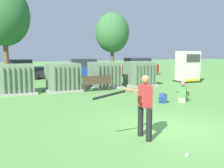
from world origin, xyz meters
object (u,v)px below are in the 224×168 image
at_px(transformer_west, 16,79).
at_px(sports_ball, 187,155).
at_px(backpack, 163,98).
at_px(parked_car_left_of_center, 82,69).
at_px(batter, 143,104).
at_px(parked_car_leftmost, 18,70).
at_px(transformer_east, 139,74).
at_px(parked_car_right_of_center, 136,67).
at_px(park_bench, 96,82).
at_px(transformer_mid_west, 63,78).
at_px(transformer_mid_east, 104,75).
at_px(generator_enclosure, 188,67).
at_px(seated_spectator, 183,94).

relative_size(transformer_west, sports_ball, 23.33).
bearing_deg(backpack, parked_car_left_of_center, 90.53).
relative_size(batter, parked_car_leftmost, 0.40).
bearing_deg(transformer_east, sports_ball, -113.78).
bearing_deg(parked_car_right_of_center, park_bench, -131.00).
bearing_deg(backpack, transformer_west, 138.27).
relative_size(transformer_east, park_bench, 1.16).
relative_size(transformer_mid_west, transformer_mid_east, 1.00).
height_order(transformer_mid_west, parked_car_right_of_center, same).
height_order(backpack, parked_car_leftmost, parked_car_leftmost).
height_order(generator_enclosure, sports_ball, generator_enclosure).
xyz_separation_m(transformer_mid_west, parked_car_right_of_center, (8.66, 7.09, -0.04)).
height_order(generator_enclosure, backpack, generator_enclosure).
height_order(sports_ball, parked_car_leftmost, parked_car_leftmost).
height_order(transformer_mid_east, generator_enclosure, generator_enclosure).
bearing_deg(seated_spectator, transformer_mid_east, 106.06).
bearing_deg(parked_car_left_of_center, generator_enclosure, -45.04).
xyz_separation_m(transformer_west, parked_car_leftmost, (0.59, 7.57, -0.04)).
height_order(transformer_east, sports_ball, transformer_east).
bearing_deg(parked_car_leftmost, transformer_west, -94.43).
bearing_deg(parked_car_left_of_center, parked_car_right_of_center, 0.93).
xyz_separation_m(seated_spectator, parked_car_leftmost, (-6.39, 13.00, 0.38)).
bearing_deg(parked_car_leftmost, transformer_mid_east, -56.85).
distance_m(transformer_mid_west, sports_ball, 10.71).
xyz_separation_m(transformer_mid_east, park_bench, (-0.98, -1.22, -0.25)).
height_order(transformer_mid_east, batter, batter).
bearing_deg(transformer_mid_west, transformer_west, 179.05).
bearing_deg(transformer_east, generator_enclosure, 4.80).
bearing_deg(transformer_mid_west, parked_car_right_of_center, 39.32).
relative_size(transformer_mid_west, park_bench, 1.16).
bearing_deg(transformer_mid_east, batter, -105.41).
bearing_deg(transformer_west, parked_car_leftmost, 85.57).
bearing_deg(transformer_west, transformer_east, 2.24).
bearing_deg(park_bench, transformer_mid_east, 51.08).
bearing_deg(transformer_mid_east, parked_car_leftmost, 123.15).
bearing_deg(seated_spectator, parked_car_leftmost, 116.19).
height_order(transformer_mid_east, parked_car_left_of_center, same).
height_order(batter, backpack, batter).
height_order(transformer_west, batter, batter).
relative_size(transformer_west, batter, 1.21).
bearing_deg(transformer_east, batter, -118.41).
relative_size(transformer_east, batter, 1.21).
xyz_separation_m(transformer_east, park_bench, (-3.51, -1.21, -0.25)).
bearing_deg(batter, transformer_mid_east, 74.59).
bearing_deg(seated_spectator, batter, -138.43).
bearing_deg(transformer_east, parked_car_right_of_center, 63.22).
bearing_deg(generator_enclosure, seated_spectator, -130.23).
xyz_separation_m(transformer_west, parked_car_left_of_center, (5.85, 6.96, -0.04)).
bearing_deg(park_bench, sports_ball, -97.82).
xyz_separation_m(batter, parked_car_leftmost, (-2.11, 16.80, -0.22)).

